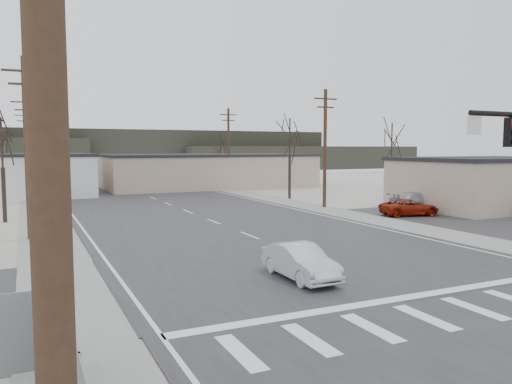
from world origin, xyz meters
TOP-DOWN VIEW (x-y plane):
  - ground at (0.00, 0.00)m, footprint 140.00×140.00m
  - main_road at (0.00, 15.00)m, footprint 18.00×110.00m
  - cross_road at (0.00, 0.00)m, footprint 90.00×10.00m
  - sidewalk_left at (-10.60, 20.00)m, footprint 3.00×90.00m
  - sidewalk_right at (10.60, 20.00)m, footprint 3.00×90.00m
  - fire_hydrant at (-10.20, 8.00)m, footprint 0.24×0.24m
  - building_right_far at (10.00, 44.00)m, footprint 26.30×14.30m
  - building_lot at (24.00, 12.00)m, footprint 14.30×10.30m
  - upole_left_a at (-11.50, -14.00)m, footprint 2.20×0.30m
  - upole_left_b at (-11.50, 12.00)m, footprint 2.20×0.30m
  - upole_left_c at (-11.50, 32.00)m, footprint 2.20×0.30m
  - upole_left_d at (-11.50, 52.00)m, footprint 2.20×0.30m
  - upole_right_a at (11.50, 18.00)m, footprint 2.20×0.30m
  - upole_right_b at (11.50, 40.00)m, footprint 2.20×0.30m
  - streetlight_main at (-10.80, 22.00)m, footprint 2.40×0.25m
  - tree_left_near at (-13.00, 20.00)m, footprint 3.30×3.30m
  - tree_right_mid at (12.50, 26.00)m, footprint 3.74×3.74m
  - tree_left_far at (-14.00, 46.00)m, footprint 3.96×3.96m
  - tree_right_far at (15.00, 52.00)m, footprint 3.52×3.52m
  - tree_lot at (22.00, 22.00)m, footprint 3.52×3.52m
  - hill_center at (15.00, 96.00)m, footprint 80.00×18.00m
  - hill_right at (50.00, 90.00)m, footprint 60.00×18.00m
  - sedan_crossing at (-2.15, -1.54)m, footprint 1.46×4.05m
  - car_far_a at (1.93, 49.32)m, footprint 2.96×5.69m
  - car_far_b at (-6.72, 61.64)m, footprint 1.62×3.85m
  - car_parked_red at (14.39, 10.82)m, footprint 4.69×2.88m
  - car_parked_silver at (17.19, 13.00)m, footprint 5.26×2.42m

SIDE VIEW (x-z plane):
  - ground at x=0.00m, z-range 0.00..0.00m
  - cross_road at x=0.00m, z-range 0.00..0.04m
  - main_road at x=0.00m, z-range 0.00..0.05m
  - sidewalk_left at x=-10.60m, z-range 0.00..0.06m
  - sidewalk_right at x=10.60m, z-range 0.00..0.06m
  - fire_hydrant at x=-10.20m, z-range 0.02..0.89m
  - car_parked_red at x=14.39m, z-range 0.03..1.25m
  - car_far_b at x=-6.72m, z-range 0.05..1.35m
  - sedan_crossing at x=-2.15m, z-range 0.05..1.37m
  - car_parked_silver at x=17.19m, z-range 0.03..1.52m
  - car_far_a at x=1.93m, z-range 0.05..1.62m
  - building_right_far at x=10.00m, z-range 0.00..4.30m
  - building_lot at x=24.00m, z-range 0.01..4.31m
  - hill_right at x=50.00m, z-range 0.00..5.50m
  - hill_center at x=15.00m, z-range 0.00..9.00m
  - streetlight_main at x=-10.80m, z-range 0.59..9.59m
  - upole_left_a at x=-11.50m, z-range 0.22..10.22m
  - upole_left_b at x=-11.50m, z-range 0.22..10.22m
  - upole_left_c at x=-11.50m, z-range 0.22..10.22m
  - upole_left_d at x=-11.50m, z-range 0.22..10.22m
  - upole_right_a at x=11.50m, z-range 0.22..10.22m
  - upole_right_b at x=11.50m, z-range 0.22..10.22m
  - tree_left_near at x=-13.00m, z-range 1.55..8.90m
  - tree_right_far at x=15.00m, z-range 1.66..9.50m
  - tree_lot at x=22.00m, z-range 1.66..9.50m
  - tree_right_mid at x=12.50m, z-range 1.77..10.10m
  - tree_left_far at x=-14.00m, z-range 1.87..10.69m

